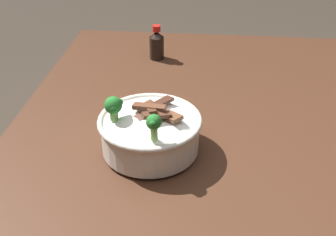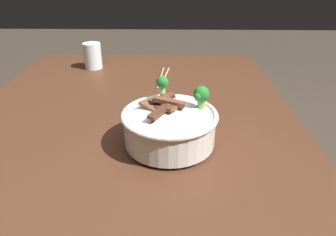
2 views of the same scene
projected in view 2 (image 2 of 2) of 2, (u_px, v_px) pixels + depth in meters
dining_table at (125, 167)px, 0.80m from camera, size 1.49×0.95×0.76m
rice_bowl at (170, 123)px, 0.72m from camera, size 0.23×0.23×0.15m
drinking_glass at (93, 58)px, 1.24m from camera, size 0.07×0.07×0.10m
chopsticks_pair at (163, 78)px, 1.15m from camera, size 0.22×0.04×0.01m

